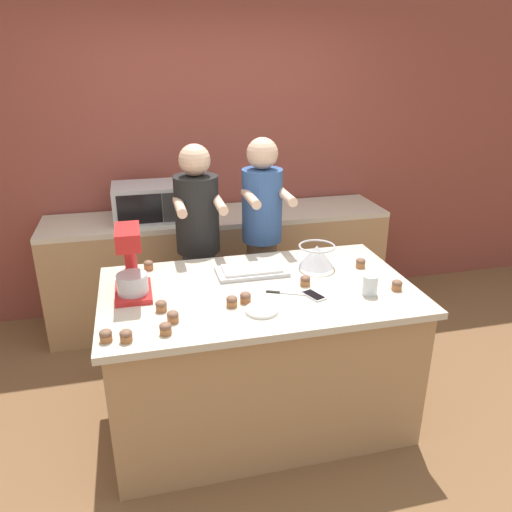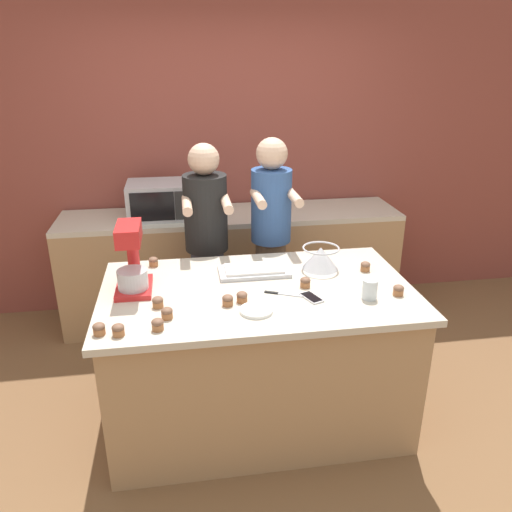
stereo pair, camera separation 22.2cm
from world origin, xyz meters
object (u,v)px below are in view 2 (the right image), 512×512
(cupcake_1, at_px, (158,302))
(cupcake_6, at_px, (365,266))
(cell_phone, at_px, (311,298))
(cupcake_10, at_px, (133,268))
(person_left, at_px, (207,248))
(drinking_glass, at_px, (370,289))
(cupcake_3, at_px, (242,297))
(cupcake_8, at_px, (153,261))
(cupcake_0, at_px, (118,330))
(cupcake_4, at_px, (99,329))
(person_right, at_px, (271,241))
(microwave_oven, at_px, (159,200))
(baking_tray, at_px, (254,271))
(cupcake_2, at_px, (167,313))
(mixing_bowl, at_px, (321,257))
(small_plate, at_px, (256,310))
(cupcake_5, at_px, (305,282))
(knife, at_px, (281,294))
(stand_mixer, at_px, (132,262))
(cupcake_7, at_px, (228,300))
(cupcake_11, at_px, (158,324))
(cupcake_9, at_px, (398,290))

(cupcake_1, bearing_deg, cupcake_6, 12.86)
(cell_phone, bearing_deg, cupcake_10, 152.86)
(person_left, bearing_deg, drinking_glass, -51.15)
(cupcake_3, height_order, cupcake_8, same)
(cupcake_0, xyz_separation_m, cupcake_4, (-0.09, 0.02, 0.00))
(person_right, relative_size, drinking_glass, 14.51)
(microwave_oven, distance_m, cupcake_8, 0.96)
(baking_tray, xyz_separation_m, cupcake_3, (-0.12, -0.37, 0.01))
(cupcake_8, bearing_deg, cupcake_2, -82.69)
(mixing_bowl, xyz_separation_m, small_plate, (-0.49, -0.50, -0.07))
(cupcake_5, height_order, cupcake_10, same)
(knife, xyz_separation_m, cupcake_4, (-0.95, -0.29, 0.03))
(mixing_bowl, bearing_deg, cupcake_1, -159.62)
(cupcake_6, bearing_deg, knife, -157.77)
(cupcake_6, bearing_deg, cupcake_3, -159.90)
(knife, height_order, cupcake_0, cupcake_0)
(drinking_glass, height_order, cupcake_6, drinking_glass)
(stand_mixer, bearing_deg, cupcake_8, 73.85)
(stand_mixer, relative_size, baking_tray, 0.92)
(stand_mixer, bearing_deg, cupcake_0, -94.69)
(cupcake_8, bearing_deg, cupcake_6, -12.27)
(small_plate, bearing_deg, cupcake_0, -169.24)
(cupcake_1, bearing_deg, cupcake_7, -5.54)
(person_right, xyz_separation_m, baking_tray, (-0.22, -0.59, 0.04))
(baking_tray, distance_m, cupcake_3, 0.39)
(cupcake_1, height_order, cupcake_6, same)
(cupcake_7, bearing_deg, microwave_oven, 104.05)
(cupcake_4, distance_m, cupcake_10, 0.73)
(drinking_glass, relative_size, cupcake_11, 1.83)
(cupcake_0, distance_m, cupcake_4, 0.10)
(mixing_bowl, bearing_deg, cupcake_3, -145.23)
(person_left, height_order, knife, person_left)
(cupcake_10, bearing_deg, cupcake_8, 37.13)
(person_left, xyz_separation_m, knife, (0.36, -0.91, 0.05))
(knife, bearing_deg, cupcake_0, -159.96)
(cupcake_7, bearing_deg, person_left, 92.75)
(mixing_bowl, distance_m, cupcake_10, 1.17)
(small_plate, distance_m, cupcake_2, 0.46)
(cell_phone, xyz_separation_m, drinking_glass, (0.32, -0.05, 0.05))
(stand_mixer, bearing_deg, knife, -12.75)
(cupcake_3, bearing_deg, stand_mixer, 157.57)
(cupcake_11, bearing_deg, cupcake_6, 22.79)
(cupcake_3, height_order, cupcake_9, same)
(cupcake_3, bearing_deg, microwave_oven, 107.10)
(cupcake_3, bearing_deg, cupcake_0, -158.00)
(baking_tray, xyz_separation_m, drinking_glass, (0.58, -0.44, 0.04))
(person_right, bearing_deg, cupcake_5, -86.82)
(cupcake_4, distance_m, cupcake_7, 0.68)
(drinking_glass, relative_size, cupcake_4, 1.83)
(cupcake_2, xyz_separation_m, cupcake_11, (-0.04, -0.11, 0.00))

